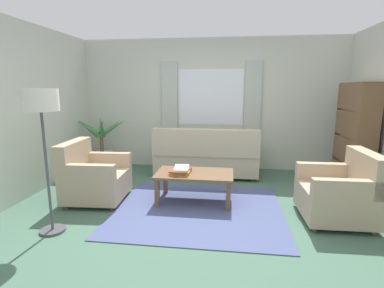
{
  "coord_description": "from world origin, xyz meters",
  "views": [
    {
      "loc": [
        0.41,
        -3.7,
        1.64
      ],
      "look_at": [
        -0.18,
        0.7,
        0.78
      ],
      "focal_mm": 27.19,
      "sensor_mm": 36.0,
      "label": 1
    }
  ],
  "objects_px": {
    "book_stack_on_table": "(181,170)",
    "potted_plant": "(101,148)",
    "bookshelf": "(352,143)",
    "armchair_left": "(93,177)",
    "standing_lamp": "(41,111)",
    "armchair_right": "(341,193)",
    "coffee_table": "(195,177)",
    "couch": "(206,157)"
  },
  "relations": [
    {
      "from": "armchair_right",
      "to": "standing_lamp",
      "type": "relative_size",
      "value": 0.54
    },
    {
      "from": "armchair_left",
      "to": "bookshelf",
      "type": "bearing_deg",
      "value": -78.7
    },
    {
      "from": "coffee_table",
      "to": "potted_plant",
      "type": "height_order",
      "value": "potted_plant"
    },
    {
      "from": "potted_plant",
      "to": "standing_lamp",
      "type": "height_order",
      "value": "standing_lamp"
    },
    {
      "from": "armchair_left",
      "to": "bookshelf",
      "type": "relative_size",
      "value": 0.52
    },
    {
      "from": "book_stack_on_table",
      "to": "potted_plant",
      "type": "bearing_deg",
      "value": 140.91
    },
    {
      "from": "armchair_right",
      "to": "standing_lamp",
      "type": "xyz_separation_m",
      "value": [
        -3.39,
        -0.76,
        1.04
      ]
    },
    {
      "from": "armchair_right",
      "to": "standing_lamp",
      "type": "bearing_deg",
      "value": -78.68
    },
    {
      "from": "coffee_table",
      "to": "standing_lamp",
      "type": "height_order",
      "value": "standing_lamp"
    },
    {
      "from": "couch",
      "to": "bookshelf",
      "type": "height_order",
      "value": "bookshelf"
    },
    {
      "from": "coffee_table",
      "to": "bookshelf",
      "type": "bearing_deg",
      "value": 20.27
    },
    {
      "from": "coffee_table",
      "to": "standing_lamp",
      "type": "xyz_separation_m",
      "value": [
        -1.52,
        -1.11,
        1.01
      ]
    },
    {
      "from": "couch",
      "to": "potted_plant",
      "type": "xyz_separation_m",
      "value": [
        -2.15,
        0.17,
        0.07
      ]
    },
    {
      "from": "couch",
      "to": "bookshelf",
      "type": "bearing_deg",
      "value": 170.02
    },
    {
      "from": "couch",
      "to": "standing_lamp",
      "type": "bearing_deg",
      "value": 56.96
    },
    {
      "from": "armchair_right",
      "to": "standing_lamp",
      "type": "distance_m",
      "value": 3.63
    },
    {
      "from": "potted_plant",
      "to": "bookshelf",
      "type": "relative_size",
      "value": 0.68
    },
    {
      "from": "couch",
      "to": "standing_lamp",
      "type": "xyz_separation_m",
      "value": [
        -1.58,
        -2.42,
        1.02
      ]
    },
    {
      "from": "armchair_left",
      "to": "book_stack_on_table",
      "type": "relative_size",
      "value": 2.46
    },
    {
      "from": "potted_plant",
      "to": "bookshelf",
      "type": "bearing_deg",
      "value": -7.45
    },
    {
      "from": "bookshelf",
      "to": "standing_lamp",
      "type": "relative_size",
      "value": 1.05
    },
    {
      "from": "armchair_left",
      "to": "potted_plant",
      "type": "bearing_deg",
      "value": 17.1
    },
    {
      "from": "coffee_table",
      "to": "book_stack_on_table",
      "type": "xyz_separation_m",
      "value": [
        -0.19,
        -0.06,
        0.1
      ]
    },
    {
      "from": "armchair_right",
      "to": "bookshelf",
      "type": "height_order",
      "value": "bookshelf"
    },
    {
      "from": "couch",
      "to": "armchair_right",
      "type": "distance_m",
      "value": 2.46
    },
    {
      "from": "coffee_table",
      "to": "bookshelf",
      "type": "distance_m",
      "value": 2.62
    },
    {
      "from": "book_stack_on_table",
      "to": "potted_plant",
      "type": "relative_size",
      "value": 0.31
    },
    {
      "from": "armchair_left",
      "to": "armchair_right",
      "type": "xyz_separation_m",
      "value": [
        3.36,
        -0.22,
        0.0
      ]
    },
    {
      "from": "armchair_left",
      "to": "standing_lamp",
      "type": "distance_m",
      "value": 1.43
    },
    {
      "from": "armchair_left",
      "to": "book_stack_on_table",
      "type": "xyz_separation_m",
      "value": [
        1.3,
        0.07,
        0.13
      ]
    },
    {
      "from": "bookshelf",
      "to": "armchair_left",
      "type": "bearing_deg",
      "value": 104.67
    },
    {
      "from": "armchair_left",
      "to": "standing_lamp",
      "type": "relative_size",
      "value": 0.54
    },
    {
      "from": "bookshelf",
      "to": "standing_lamp",
      "type": "distance_m",
      "value": 4.47
    },
    {
      "from": "book_stack_on_table",
      "to": "bookshelf",
      "type": "distance_m",
      "value": 2.8
    },
    {
      "from": "couch",
      "to": "book_stack_on_table",
      "type": "bearing_deg",
      "value": 79.9
    },
    {
      "from": "couch",
      "to": "armchair_left",
      "type": "bearing_deg",
      "value": 43.06
    },
    {
      "from": "armchair_left",
      "to": "coffee_table",
      "type": "distance_m",
      "value": 1.49
    },
    {
      "from": "armchair_right",
      "to": "coffee_table",
      "type": "height_order",
      "value": "armchair_right"
    },
    {
      "from": "armchair_right",
      "to": "potted_plant",
      "type": "xyz_separation_m",
      "value": [
        -3.96,
        1.84,
        0.08
      ]
    },
    {
      "from": "couch",
      "to": "potted_plant",
      "type": "relative_size",
      "value": 1.61
    },
    {
      "from": "armchair_right",
      "to": "bookshelf",
      "type": "bearing_deg",
      "value": 154.56
    },
    {
      "from": "armchair_right",
      "to": "couch",
      "type": "bearing_deg",
      "value": -133.83
    }
  ]
}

